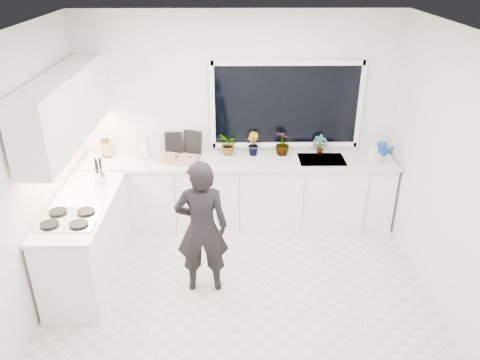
{
  "coord_description": "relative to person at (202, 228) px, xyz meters",
  "views": [
    {
      "loc": [
        -0.06,
        -3.96,
        3.29
      ],
      "look_at": [
        -0.0,
        0.4,
        1.15
      ],
      "focal_mm": 35.0,
      "sensor_mm": 36.0,
      "label": 1
    }
  ],
  "objects": [
    {
      "name": "floor",
      "position": [
        0.4,
        -0.11,
        -0.76
      ],
      "size": [
        4.0,
        3.5,
        0.02
      ],
      "primitive_type": "cube",
      "color": "beige",
      "rests_on": "ground"
    },
    {
      "name": "wall_back",
      "position": [
        0.4,
        1.65,
        0.6
      ],
      "size": [
        4.0,
        0.02,
        2.7
      ],
      "primitive_type": "cube",
      "color": "white",
      "rests_on": "ground"
    },
    {
      "name": "wall_left",
      "position": [
        -1.61,
        -0.11,
        0.6
      ],
      "size": [
        0.02,
        3.5,
        2.7
      ],
      "primitive_type": "cube",
      "color": "white",
      "rests_on": "ground"
    },
    {
      "name": "wall_right",
      "position": [
        2.41,
        -0.11,
        0.6
      ],
      "size": [
        0.02,
        3.5,
        2.7
      ],
      "primitive_type": "cube",
      "color": "white",
      "rests_on": "ground"
    },
    {
      "name": "ceiling",
      "position": [
        0.4,
        -0.11,
        1.96
      ],
      "size": [
        4.0,
        3.5,
        0.02
      ],
      "primitive_type": "cube",
      "color": "white",
      "rests_on": "wall_back"
    },
    {
      "name": "window",
      "position": [
        1.0,
        1.61,
        0.8
      ],
      "size": [
        1.8,
        0.02,
        1.0
      ],
      "primitive_type": "cube",
      "color": "black",
      "rests_on": "wall_back"
    },
    {
      "name": "base_cabinets_back",
      "position": [
        0.4,
        1.34,
        -0.31
      ],
      "size": [
        3.92,
        0.58,
        0.88
      ],
      "primitive_type": "cube",
      "color": "white",
      "rests_on": "floor"
    },
    {
      "name": "base_cabinets_left",
      "position": [
        -1.27,
        0.24,
        -0.31
      ],
      "size": [
        0.58,
        1.6,
        0.88
      ],
      "primitive_type": "cube",
      "color": "white",
      "rests_on": "floor"
    },
    {
      "name": "countertop_back",
      "position": [
        0.4,
        1.33,
        0.15
      ],
      "size": [
        3.94,
        0.62,
        0.04
      ],
      "primitive_type": "cube",
      "color": "silver",
      "rests_on": "base_cabinets_back"
    },
    {
      "name": "countertop_left",
      "position": [
        -1.27,
        0.24,
        0.15
      ],
      "size": [
        0.62,
        1.6,
        0.04
      ],
      "primitive_type": "cube",
      "color": "silver",
      "rests_on": "base_cabinets_left"
    },
    {
      "name": "upper_cabinets",
      "position": [
        -1.39,
        0.59,
        1.1
      ],
      "size": [
        0.34,
        2.1,
        0.7
      ],
      "primitive_type": "cube",
      "color": "white",
      "rests_on": "wall_left"
    },
    {
      "name": "sink",
      "position": [
        1.45,
        1.34,
        0.12
      ],
      "size": [
        0.58,
        0.42,
        0.14
      ],
      "primitive_type": "cube",
      "color": "silver",
      "rests_on": "countertop_back"
    },
    {
      "name": "faucet",
      "position": [
        1.45,
        1.54,
        0.28
      ],
      "size": [
        0.03,
        0.03,
        0.22
      ],
      "primitive_type": "cylinder",
      "color": "silver",
      "rests_on": "countertop_back"
    },
    {
      "name": "stovetop",
      "position": [
        -1.29,
        -0.11,
        0.19
      ],
      "size": [
        0.56,
        0.48,
        0.03
      ],
      "primitive_type": "cube",
      "color": "black",
      "rests_on": "countertop_left"
    },
    {
      "name": "person",
      "position": [
        0.0,
        0.0,
        0.0
      ],
      "size": [
        0.56,
        0.38,
        1.49
      ],
      "primitive_type": "imported",
      "rotation": [
        0.0,
        0.0,
        3.18
      ],
      "color": "black",
      "rests_on": "floor"
    },
    {
      "name": "pizza_tray",
      "position": [
        -0.38,
        1.31,
        0.19
      ],
      "size": [
        0.58,
        0.51,
        0.03
      ],
      "primitive_type": "cube",
      "rotation": [
        0.0,
        0.0,
        -0.35
      ],
      "color": "silver",
      "rests_on": "countertop_back"
    },
    {
      "name": "pizza",
      "position": [
        -0.38,
        1.31,
        0.21
      ],
      "size": [
        0.53,
        0.45,
        0.01
      ],
      "primitive_type": "cube",
      "rotation": [
        0.0,
        0.0,
        -0.35
      ],
      "color": "red",
      "rests_on": "pizza_tray"
    },
    {
      "name": "watering_can",
      "position": [
        2.25,
        1.5,
        0.24
      ],
      "size": [
        0.16,
        0.16,
        0.13
      ],
      "primitive_type": "cylinder",
      "rotation": [
        0.0,
        0.0,
        0.12
      ],
      "color": "#123EA9",
      "rests_on": "countertop_back"
    },
    {
      "name": "paper_towel_roll",
      "position": [
        -0.79,
        1.44,
        0.3
      ],
      "size": [
        0.14,
        0.14,
        0.26
      ],
      "primitive_type": "cylinder",
      "rotation": [
        0.0,
        0.0,
        0.36
      ],
      "color": "silver",
      "rests_on": "countertop_back"
    },
    {
      "name": "knife_block",
      "position": [
        -1.3,
        1.48,
        0.28
      ],
      "size": [
        0.15,
        0.12,
        0.22
      ],
      "primitive_type": "cube",
      "rotation": [
        0.0,
        0.0,
        0.18
      ],
      "color": "#997647",
      "rests_on": "countertop_back"
    },
    {
      "name": "utensil_crock",
      "position": [
        -1.18,
        0.69,
        0.25
      ],
      "size": [
        0.16,
        0.16,
        0.16
      ],
      "primitive_type": "cylinder",
      "rotation": [
        0.0,
        0.0,
        -0.31
      ],
      "color": "silver",
      "rests_on": "countertop_left"
    },
    {
      "name": "picture_frame_large",
      "position": [
        -0.45,
        1.58,
        0.31
      ],
      "size": [
        0.22,
        0.03,
        0.28
      ],
      "primitive_type": "cube",
      "rotation": [
        0.0,
        0.0,
        0.05
      ],
      "color": "black",
      "rests_on": "countertop_back"
    },
    {
      "name": "picture_frame_small",
      "position": [
        -0.2,
        1.58,
        0.32
      ],
      "size": [
        0.24,
        0.1,
        0.3
      ],
      "primitive_type": "cube",
      "rotation": [
        0.0,
        0.0,
        -0.33
      ],
      "color": "black",
      "rests_on": "countertop_back"
    },
    {
      "name": "herb_plants",
      "position": [
        0.62,
        1.5,
        0.32
      ],
      "size": [
        1.4,
        0.31,
        0.31
      ],
      "color": "#26662D",
      "rests_on": "countertop_back"
    },
    {
      "name": "soap_bottles",
      "position": [
        2.05,
        1.19,
        0.32
      ],
      "size": [
        0.18,
        0.14,
        0.32
      ],
      "color": "#D8BF66",
      "rests_on": "countertop_back"
    }
  ]
}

